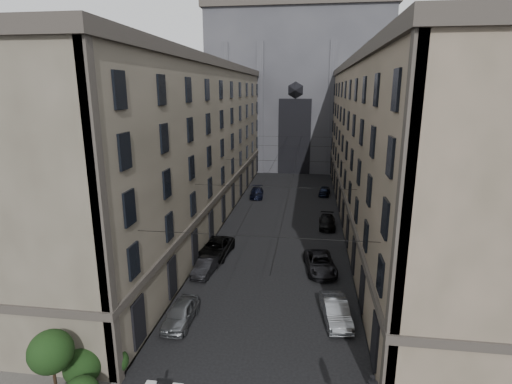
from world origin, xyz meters
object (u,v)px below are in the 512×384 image
at_px(car_left_midfar, 216,248).
at_px(car_left_far, 257,193).
at_px(car_left_near, 181,313).
at_px(car_left_midnear, 205,267).
at_px(car_right_far, 324,191).
at_px(car_right_near, 336,311).
at_px(car_right_midfar, 327,222).
at_px(gothic_tower, 298,79).
at_px(car_right_midnear, 320,263).

bearing_deg(car_left_midfar, car_left_far, 91.74).
height_order(car_left_near, car_left_midnear, car_left_near).
bearing_deg(car_left_far, car_right_far, 8.97).
relative_size(car_right_near, car_right_far, 1.21).
bearing_deg(car_right_near, car_right_midfar, 81.74).
bearing_deg(gothic_tower, car_right_midfar, -82.77).
relative_size(car_left_midnear, car_right_midfar, 0.88).
bearing_deg(car_left_midfar, car_right_midnear, -7.10).
bearing_deg(car_left_far, car_left_near, -95.76).
height_order(car_left_midnear, car_right_midfar, car_left_midnear).
relative_size(car_left_near, car_right_midnear, 0.82).
xyz_separation_m(car_left_midfar, car_left_far, (1.01, 22.10, -0.09)).
bearing_deg(car_right_near, car_left_midnear, 143.54).
distance_m(car_left_near, car_right_near, 10.70).
distance_m(gothic_tower, car_left_midfar, 54.19).
xyz_separation_m(gothic_tower, car_left_midnear, (-5.72, -55.06, -17.13)).
distance_m(car_left_far, car_right_near, 33.41).
distance_m(gothic_tower, car_right_far, 32.11).
bearing_deg(car_left_far, car_right_near, -77.40).
bearing_deg(car_right_midfar, gothic_tower, 98.72).
bearing_deg(gothic_tower, car_right_midnear, -85.48).
bearing_deg(car_left_midnear, car_left_near, -82.64).
bearing_deg(car_right_midnear, car_right_near, -91.10).
relative_size(car_left_far, car_right_midnear, 0.88).
relative_size(car_left_midnear, car_left_midfar, 0.73).
xyz_separation_m(car_right_midnear, car_right_far, (1.15, 26.52, -0.08)).
height_order(car_right_near, car_right_midnear, car_right_near).
height_order(car_left_near, car_right_far, car_left_near).
relative_size(car_left_far, car_right_far, 1.22).
bearing_deg(car_left_near, car_right_near, 10.03).
bearing_deg(car_right_far, car_left_midfar, -107.48).
relative_size(gothic_tower, car_left_midnear, 14.38).
distance_m(car_left_near, car_left_far, 33.68).
height_order(gothic_tower, car_right_near, gothic_tower).
height_order(car_right_midnear, car_right_far, car_right_midnear).
bearing_deg(car_right_near, gothic_tower, 86.92).
xyz_separation_m(car_left_near, car_right_midfar, (10.70, 21.35, -0.08)).
bearing_deg(car_left_far, car_left_midfar, -97.11).
relative_size(car_right_midnear, car_right_midfar, 1.17).
bearing_deg(car_left_midfar, car_right_far, 70.06).
height_order(gothic_tower, car_left_far, gothic_tower).
bearing_deg(car_right_far, gothic_tower, 108.19).
bearing_deg(gothic_tower, car_left_midnear, -95.93).
height_order(car_left_midnear, car_right_midnear, car_right_midnear).
xyz_separation_m(gothic_tower, car_right_midfar, (5.25, -41.34, -17.14)).
distance_m(car_left_midfar, car_right_near, 14.63).
xyz_separation_m(car_left_near, car_right_midnear, (9.65, 9.56, -0.00)).
bearing_deg(car_right_midnear, car_left_far, 102.50).
height_order(car_left_midfar, car_right_far, car_left_midfar).
distance_m(gothic_tower, car_right_midfar, 45.06).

